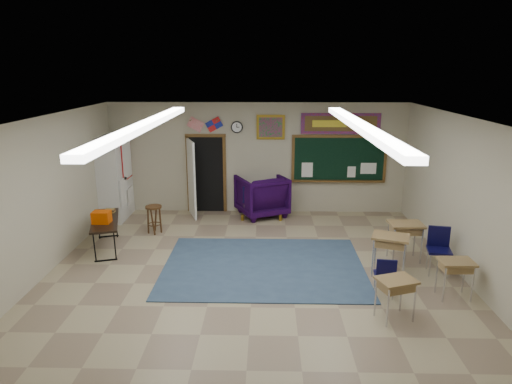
{
  "coord_description": "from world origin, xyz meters",
  "views": [
    {
      "loc": [
        0.25,
        -7.67,
        3.87
      ],
      "look_at": [
        0.03,
        1.5,
        1.37
      ],
      "focal_mm": 32.0,
      "sensor_mm": 36.0,
      "label": 1
    }
  ],
  "objects_px": {
    "wingback_armchair": "(262,196)",
    "wooden_stool": "(154,219)",
    "student_desk_front_right": "(405,240)",
    "folding_table": "(106,233)",
    "student_desk_front_left": "(390,253)"
  },
  "relations": [
    {
      "from": "wingback_armchair",
      "to": "wooden_stool",
      "type": "bearing_deg",
      "value": 5.0
    },
    {
      "from": "student_desk_front_right",
      "to": "folding_table",
      "type": "xyz_separation_m",
      "value": [
        -6.39,
        0.48,
        -0.08
      ]
    },
    {
      "from": "student_desk_front_left",
      "to": "folding_table",
      "type": "height_order",
      "value": "folding_table"
    },
    {
      "from": "wingback_armchair",
      "to": "wooden_stool",
      "type": "height_order",
      "value": "wingback_armchair"
    },
    {
      "from": "student_desk_front_left",
      "to": "folding_table",
      "type": "bearing_deg",
      "value": -172.03
    },
    {
      "from": "student_desk_front_right",
      "to": "wooden_stool",
      "type": "bearing_deg",
      "value": 162.84
    },
    {
      "from": "student_desk_front_left",
      "to": "wooden_stool",
      "type": "bearing_deg",
      "value": 176.02
    },
    {
      "from": "student_desk_front_left",
      "to": "wooden_stool",
      "type": "distance_m",
      "value": 5.52
    },
    {
      "from": "folding_table",
      "to": "student_desk_front_right",
      "type": "bearing_deg",
      "value": -20.93
    },
    {
      "from": "student_desk_front_right",
      "to": "student_desk_front_left",
      "type": "bearing_deg",
      "value": -126.96
    },
    {
      "from": "student_desk_front_right",
      "to": "folding_table",
      "type": "bearing_deg",
      "value": 173.42
    },
    {
      "from": "student_desk_front_left",
      "to": "student_desk_front_right",
      "type": "height_order",
      "value": "student_desk_front_right"
    },
    {
      "from": "wingback_armchair",
      "to": "folding_table",
      "type": "bearing_deg",
      "value": 11.25
    },
    {
      "from": "student_desk_front_left",
      "to": "wooden_stool",
      "type": "relative_size",
      "value": 1.18
    },
    {
      "from": "student_desk_front_right",
      "to": "wooden_stool",
      "type": "height_order",
      "value": "student_desk_front_right"
    }
  ]
}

